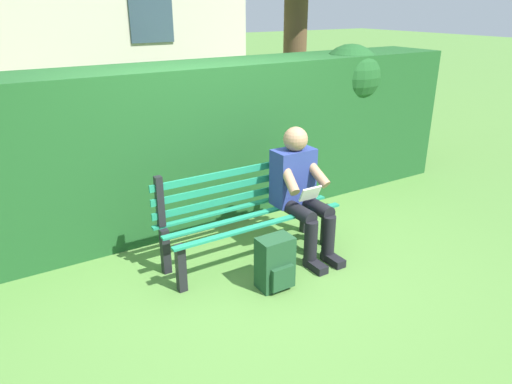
{
  "coord_description": "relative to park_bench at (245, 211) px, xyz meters",
  "views": [
    {
      "loc": [
        1.97,
        3.25,
        2.17
      ],
      "look_at": [
        0.0,
        0.1,
        0.68
      ],
      "focal_mm": 33.21,
      "sensor_mm": 36.0,
      "label": 1
    }
  ],
  "objects": [
    {
      "name": "ground",
      "position": [
        0.0,
        0.08,
        -0.43
      ],
      "size": [
        60.0,
        60.0,
        0.0
      ],
      "primitive_type": "plane",
      "color": "#517F38"
    },
    {
      "name": "park_bench",
      "position": [
        0.0,
        0.0,
        0.0
      ],
      "size": [
        1.65,
        0.49,
        0.87
      ],
      "color": "black",
      "rests_on": "ground"
    },
    {
      "name": "person_seated",
      "position": [
        -0.47,
        0.18,
        0.17
      ],
      "size": [
        0.44,
        0.73,
        1.16
      ],
      "color": "navy",
      "rests_on": "ground"
    },
    {
      "name": "hedge_backdrop",
      "position": [
        -0.16,
        -1.03,
        0.41
      ],
      "size": [
        6.2,
        0.88,
        1.73
      ],
      "color": "#1E5123",
      "rests_on": "ground"
    },
    {
      "name": "backpack",
      "position": [
        0.07,
        0.59,
        -0.22
      ],
      "size": [
        0.29,
        0.26,
        0.44
      ],
      "color": "#1E4728",
      "rests_on": "ground"
    }
  ]
}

